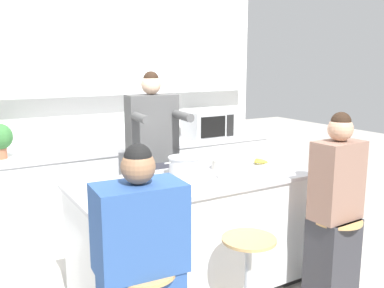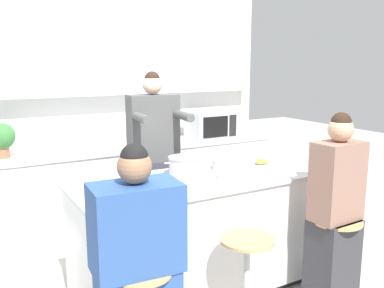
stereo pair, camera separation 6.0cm
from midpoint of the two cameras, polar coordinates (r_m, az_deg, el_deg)
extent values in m
cube|color=silver|center=(4.72, -10.77, 5.39)|extent=(3.55, 0.06, 2.70)
cube|color=silver|center=(4.60, -10.50, 11.18)|extent=(3.26, 0.16, 0.75)
cube|color=silver|center=(4.59, -8.92, -6.14)|extent=(3.26, 0.58, 0.91)
cube|color=#BCBCC1|center=(4.47, -9.10, -0.38)|extent=(3.29, 0.61, 0.03)
cube|color=black|center=(3.58, 0.16, -18.48)|extent=(1.77, 0.65, 0.06)
cube|color=silver|center=(3.39, 0.16, -11.87)|extent=(1.85, 0.73, 0.83)
cube|color=#BCBCC1|center=(3.24, 0.17, -4.82)|extent=(1.89, 0.77, 0.03)
cylinder|color=tan|center=(2.43, -7.13, -16.59)|extent=(0.35, 0.35, 0.02)
cylinder|color=#B7BABC|center=(2.97, 6.84, -18.40)|extent=(0.04, 0.04, 0.64)
cylinder|color=tan|center=(2.83, 6.99, -12.53)|extent=(0.35, 0.35, 0.02)
cylinder|color=#B7BABC|center=(3.41, 17.94, -14.85)|extent=(0.04, 0.04, 0.64)
cylinder|color=tan|center=(3.28, 18.28, -9.62)|extent=(0.35, 0.35, 0.02)
cube|color=#383842|center=(3.95, -5.61, -8.75)|extent=(0.39, 0.26, 0.93)
cube|color=#4C4C4C|center=(3.77, -5.83, 2.13)|extent=(0.45, 0.27, 0.58)
cylinder|color=#4C4C4C|center=(3.44, -7.31, 3.43)|extent=(0.11, 0.33, 0.07)
cylinder|color=#4C4C4C|center=(3.56, -1.72, 3.77)|extent=(0.11, 0.33, 0.07)
sphere|color=#DBB293|center=(3.73, -5.94, 7.89)|extent=(0.19, 0.19, 0.17)
sphere|color=black|center=(3.73, -5.95, 8.61)|extent=(0.15, 0.15, 0.13)
cube|color=#2D5193|center=(2.34, -7.74, -11.00)|extent=(0.49, 0.32, 0.48)
sphere|color=#936B4C|center=(2.24, -7.96, -3.04)|extent=(0.20, 0.20, 0.18)
sphere|color=black|center=(2.22, -7.99, -1.78)|extent=(0.16, 0.16, 0.15)
cube|color=#333338|center=(3.41, 17.63, -14.76)|extent=(0.34, 0.28, 0.68)
cube|color=#896656|center=(3.20, 18.27, -4.65)|extent=(0.37, 0.24, 0.57)
sphere|color=tan|center=(3.12, 18.67, 1.92)|extent=(0.18, 0.18, 0.18)
sphere|color=black|center=(3.12, 18.73, 2.80)|extent=(0.15, 0.15, 0.14)
cylinder|color=#B7BABC|center=(3.31, -1.54, -3.02)|extent=(0.24, 0.24, 0.14)
cylinder|color=#B7BABC|center=(3.29, -1.55, -1.78)|extent=(0.25, 0.25, 0.01)
cylinder|color=#B7BABC|center=(3.23, -3.78, -2.56)|extent=(0.05, 0.01, 0.01)
cylinder|color=#B7BABC|center=(3.37, 0.60, -1.99)|extent=(0.05, 0.01, 0.01)
cylinder|color=silver|center=(3.51, 3.99, -2.68)|extent=(0.22, 0.22, 0.08)
cylinder|color=white|center=(3.21, 3.79, -3.90)|extent=(0.08, 0.08, 0.09)
torus|color=white|center=(3.24, 4.58, -3.69)|extent=(0.04, 0.01, 0.04)
ellipsoid|color=yellow|center=(3.70, 8.77, -2.37)|extent=(0.12, 0.05, 0.05)
ellipsoid|color=yellow|center=(3.70, 8.07, -2.33)|extent=(0.09, 0.11, 0.05)
ellipsoid|color=yellow|center=(3.74, 8.80, -2.22)|extent=(0.10, 0.11, 0.05)
cube|color=#B2B5B7|center=(4.85, 1.79, 2.61)|extent=(0.51, 0.35, 0.30)
cube|color=black|center=(4.68, 2.49, 2.30)|extent=(0.31, 0.01, 0.23)
cube|color=black|center=(4.81, 4.76, 2.50)|extent=(0.09, 0.01, 0.24)
cylinder|color=#A86042|center=(4.18, -24.58, -1.14)|extent=(0.12, 0.12, 0.10)
camera|label=1|loc=(0.03, -90.53, -0.10)|focal=40.00mm
camera|label=2|loc=(0.03, 89.47, 0.10)|focal=40.00mm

